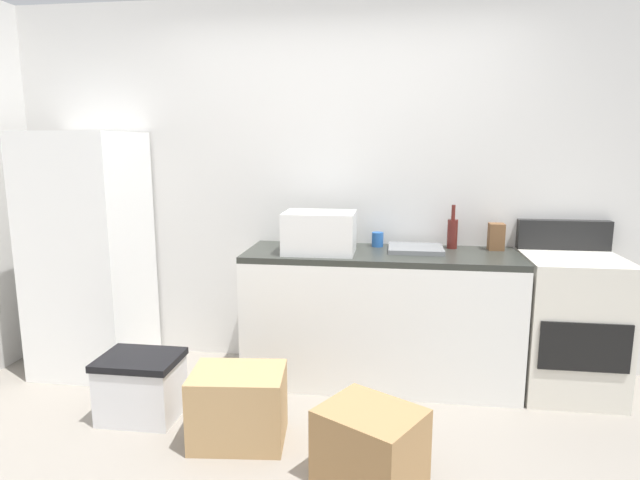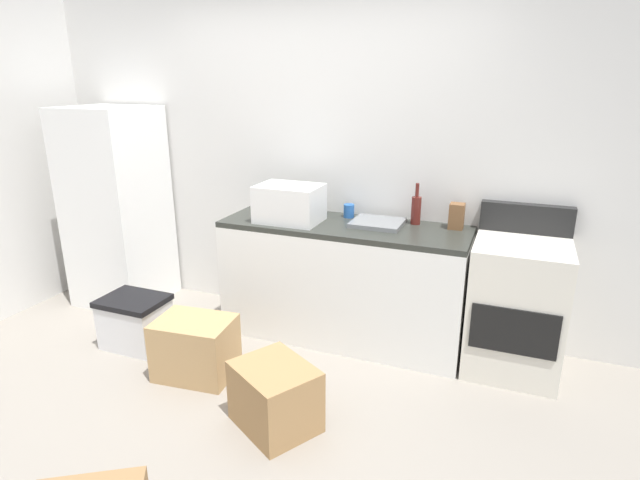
# 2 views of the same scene
# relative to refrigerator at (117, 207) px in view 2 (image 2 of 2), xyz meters

# --- Properties ---
(ground_plane) EXTENTS (6.00, 6.00, 0.00)m
(ground_plane) POSITION_rel_refrigerator_xyz_m (1.75, -1.15, -0.84)
(ground_plane) COLOR gray
(wall_back) EXTENTS (5.00, 0.10, 2.60)m
(wall_back) POSITION_rel_refrigerator_xyz_m (1.75, 0.40, 0.46)
(wall_back) COLOR silver
(wall_back) RESTS_ON ground_plane
(kitchen_counter) EXTENTS (1.80, 0.60, 0.90)m
(kitchen_counter) POSITION_rel_refrigerator_xyz_m (2.05, 0.05, -0.39)
(kitchen_counter) COLOR white
(kitchen_counter) RESTS_ON ground_plane
(refrigerator) EXTENTS (0.68, 0.66, 1.69)m
(refrigerator) POSITION_rel_refrigerator_xyz_m (0.00, 0.00, 0.00)
(refrigerator) COLOR white
(refrigerator) RESTS_ON ground_plane
(stove_oven) EXTENTS (0.60, 0.61, 1.10)m
(stove_oven) POSITION_rel_refrigerator_xyz_m (3.27, 0.06, -0.38)
(stove_oven) COLOR silver
(stove_oven) RESTS_ON ground_plane
(microwave) EXTENTS (0.46, 0.34, 0.27)m
(microwave) POSITION_rel_refrigerator_xyz_m (1.65, -0.02, 0.19)
(microwave) COLOR white
(microwave) RESTS_ON kitchen_counter
(sink_basin) EXTENTS (0.36, 0.32, 0.03)m
(sink_basin) POSITION_rel_refrigerator_xyz_m (2.28, 0.12, 0.07)
(sink_basin) COLOR slate
(sink_basin) RESTS_ON kitchen_counter
(wine_bottle) EXTENTS (0.07, 0.07, 0.30)m
(wine_bottle) POSITION_rel_refrigerator_xyz_m (2.53, 0.24, 0.17)
(wine_bottle) COLOR #591E19
(wine_bottle) RESTS_ON kitchen_counter
(coffee_mug) EXTENTS (0.08, 0.08, 0.10)m
(coffee_mug) POSITION_rel_refrigerator_xyz_m (2.02, 0.24, 0.11)
(coffee_mug) COLOR #2659A5
(coffee_mug) RESTS_ON kitchen_counter
(knife_block) EXTENTS (0.10, 0.10, 0.18)m
(knife_block) POSITION_rel_refrigerator_xyz_m (2.82, 0.23, 0.15)
(knife_block) COLOR brown
(knife_block) RESTS_ON kitchen_counter
(cardboard_box_large) EXTENTS (0.53, 0.42, 0.40)m
(cardboard_box_large) POSITION_rel_refrigerator_xyz_m (1.32, -0.83, -0.64)
(cardboard_box_large) COLOR tan
(cardboard_box_large) RESTS_ON ground_plane
(cardboard_box_small) EXTENTS (0.58, 0.55, 0.38)m
(cardboard_box_small) POSITION_rel_refrigerator_xyz_m (2.04, -1.11, -0.66)
(cardboard_box_small) COLOR #A37A4C
(cardboard_box_small) RESTS_ON ground_plane
(storage_bin) EXTENTS (0.46, 0.36, 0.38)m
(storage_bin) POSITION_rel_refrigerator_xyz_m (0.67, -0.66, -0.65)
(storage_bin) COLOR silver
(storage_bin) RESTS_ON ground_plane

